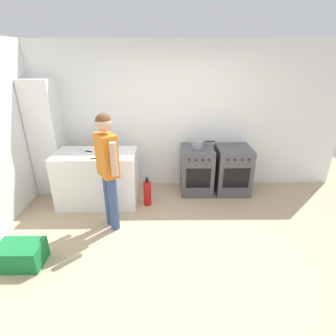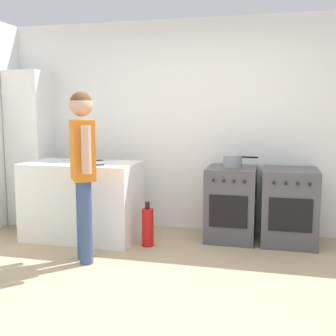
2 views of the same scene
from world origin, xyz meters
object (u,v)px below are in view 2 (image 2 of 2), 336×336
pot (233,161)px  larder_cabinet (31,148)px  knife_utility (71,161)px  oven_left (231,203)px  knife_paring (96,165)px  knife_bread (107,160)px  fire_extinguisher (148,227)px  oven_right (289,206)px  person (83,161)px  knife_carving (84,165)px

pot → larder_cabinet: (-2.66, 0.11, 0.08)m
larder_cabinet → knife_utility: bearing=-27.4°
oven_left → knife_utility: (-1.87, -0.30, 0.48)m
knife_utility → larder_cabinet: size_ratio=0.12×
knife_utility → knife_paring: 0.54m
oven_left → knife_bread: knife_bread is taller
fire_extinguisher → knife_paring: bearing=-168.4°
oven_left → oven_right: 0.65m
knife_utility → fire_extinguisher: 1.23m
oven_right → larder_cabinet: 3.36m
knife_paring → larder_cabinet: size_ratio=0.10×
larder_cabinet → knife_bread: bearing=-11.0°
pot → knife_bread: bearing=-175.6°
oven_right → pot: pot is taller
knife_utility → person: bearing=-56.0°
knife_bread → knife_utility: same height
knife_paring → knife_utility: bearing=147.4°
pot → knife_utility: (-1.88, -0.29, -0.02)m
knife_carving → larder_cabinet: bearing=147.0°
oven_left → pot: size_ratio=2.16×
knife_carving → fire_extinguisher: 0.98m
oven_left → larder_cabinet: (-2.65, 0.10, 0.57)m
knife_bread → knife_carving: (-0.08, -0.48, 0.00)m
oven_left → knife_carving: bearing=-158.7°
oven_right → pot: size_ratio=2.16×
knife_utility → person: person is taller
oven_left → pot: 0.50m
pot → oven_right: bearing=0.9°
pot → oven_left: bearing=132.4°
pot → larder_cabinet: 2.66m
oven_right → person: person is taller
knife_paring → larder_cabinet: 1.42m
pot → knife_utility: pot is taller
oven_right → knife_utility: bearing=-173.2°
knife_carving → oven_left: bearing=21.3°
fire_extinguisher → oven_left: bearing=28.8°
knife_carving → person: person is taller
knife_utility → fire_extinguisher: size_ratio=0.49×
oven_right → knife_paring: size_ratio=4.47×
knife_utility → pot: bearing=8.8°
knife_utility → knife_carving: (0.31, -0.30, -0.00)m
fire_extinguisher → pot: bearing=28.0°
oven_right → knife_utility: (-2.52, -0.30, 0.48)m
knife_bread → knife_utility: size_ratio=1.31×
oven_left → knife_bread: 1.56m
knife_paring → knife_carving: bearing=-173.6°
person → knife_bread: bearing=97.9°
oven_left → knife_utility: bearing=-170.8°
fire_extinguisher → oven_right: bearing=17.4°
pot → fire_extinguisher: size_ratio=0.79×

